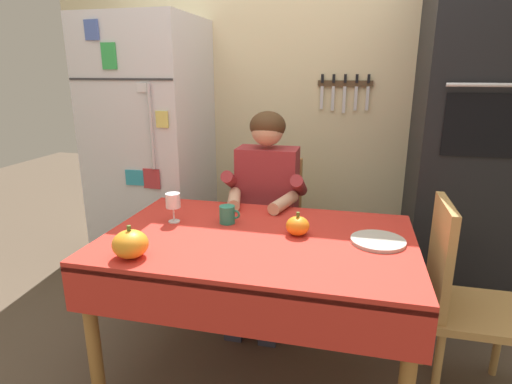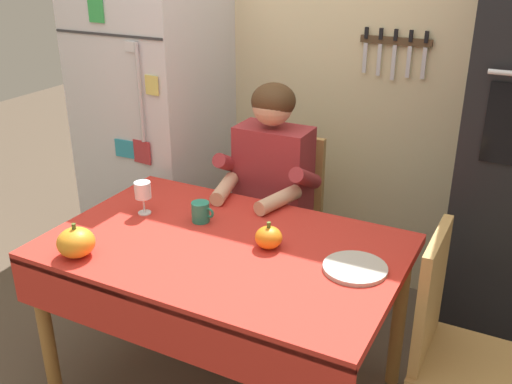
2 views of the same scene
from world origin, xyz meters
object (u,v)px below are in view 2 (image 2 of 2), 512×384
object	(u,v)px
refrigerator	(156,119)
dining_table	(221,264)
chair_behind_person	(283,216)
wine_glass	(143,191)
chair_right_side	(453,344)
serving_tray	(355,268)
pumpkin_large	(76,242)
pumpkin_medium	(269,237)
coffee_mug	(201,212)
seated_person	(267,189)

from	to	relation	value
refrigerator	dining_table	xyz separation A→B (m)	(0.95, -0.88, -0.24)
chair_behind_person	wine_glass	xyz separation A→B (m)	(-0.36, -0.69, 0.33)
chair_right_side	wine_glass	world-z (taller)	chair_right_side
refrigerator	wine_glass	distance (m)	0.93
wine_glass	serving_tray	world-z (taller)	wine_glass
pumpkin_large	serving_tray	world-z (taller)	pumpkin_large
refrigerator	pumpkin_medium	world-z (taller)	refrigerator
chair_right_side	pumpkin_medium	size ratio (longest dim) A/B	8.46
coffee_mug	chair_right_side	bearing A→B (deg)	-2.03
chair_right_side	pumpkin_medium	world-z (taller)	chair_right_side
coffee_mug	wine_glass	bearing A→B (deg)	-169.68
dining_table	seated_person	bearing A→B (deg)	98.97
refrigerator	coffee_mug	world-z (taller)	refrigerator
dining_table	serving_tray	bearing A→B (deg)	7.39
dining_table	seated_person	world-z (taller)	seated_person
seated_person	chair_right_side	xyz separation A→B (m)	(1.00, -0.49, -0.23)
serving_tray	pumpkin_medium	bearing A→B (deg)	178.80
wine_glass	serving_tray	xyz separation A→B (m)	(0.98, -0.03, -0.10)
chair_behind_person	coffee_mug	bearing A→B (deg)	-98.07
seated_person	serving_tray	distance (m)	0.82
seated_person	coffee_mug	size ratio (longest dim) A/B	11.88
chair_behind_person	wine_glass	distance (m)	0.85
refrigerator	pumpkin_medium	size ratio (longest dim) A/B	16.37
chair_right_side	wine_glass	distance (m)	1.39
chair_right_side	pumpkin_large	size ratio (longest dim) A/B	6.45
seated_person	chair_right_side	bearing A→B (deg)	-26.28
coffee_mug	pumpkin_medium	xyz separation A→B (m)	(0.36, -0.07, -0.00)
wine_glass	serving_tray	distance (m)	0.99
chair_right_side	serving_tray	bearing A→B (deg)	-173.37
chair_behind_person	coffee_mug	distance (m)	0.70
chair_right_side	pumpkin_large	xyz separation A→B (m)	(-1.35, -0.43, 0.29)
coffee_mug	pumpkin_large	bearing A→B (deg)	-119.20
wine_glass	pumpkin_large	distance (m)	0.42
refrigerator	pumpkin_medium	xyz separation A→B (m)	(1.12, -0.81, -0.12)
dining_table	pumpkin_medium	world-z (taller)	pumpkin_medium
refrigerator	dining_table	world-z (taller)	refrigerator
seated_person	coffee_mug	world-z (taller)	seated_person
pumpkin_large	pumpkin_medium	bearing A→B (deg)	32.44
wine_glass	pumpkin_medium	world-z (taller)	wine_glass
chair_right_side	pumpkin_medium	bearing A→B (deg)	-177.20
dining_table	wine_glass	xyz separation A→B (m)	(-0.45, 0.10, 0.19)
refrigerator	pumpkin_medium	bearing A→B (deg)	-35.72
pumpkin_large	pumpkin_medium	world-z (taller)	pumpkin_large
chair_behind_person	seated_person	world-z (taller)	seated_person
seated_person	wine_glass	distance (m)	0.62
chair_right_side	serving_tray	xyz separation A→B (m)	(-0.37, -0.04, 0.24)
coffee_mug	pumpkin_medium	size ratio (longest dim) A/B	0.95
wine_glass	pumpkin_large	bearing A→B (deg)	-89.61
chair_right_side	wine_glass	xyz separation A→B (m)	(-1.35, -0.01, 0.33)
coffee_mug	dining_table	bearing A→B (deg)	-38.88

